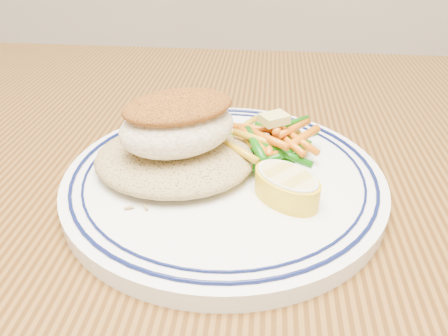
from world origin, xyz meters
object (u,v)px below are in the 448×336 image
(dining_table, at_px, (268,312))
(lemon_wedge, at_px, (287,185))
(fish_fillet, at_px, (178,123))
(vegetable_pile, at_px, (271,140))
(plate, at_px, (224,178))
(rice_pilaf, at_px, (175,155))

(dining_table, relative_size, lemon_wedge, 19.97)
(fish_fillet, height_order, vegetable_pile, fish_fillet)
(plate, distance_m, lemon_wedge, 0.06)
(rice_pilaf, distance_m, lemon_wedge, 0.10)
(rice_pilaf, distance_m, vegetable_pile, 0.09)
(vegetable_pile, bearing_deg, rice_pilaf, -157.63)
(fish_fillet, xyz_separation_m, vegetable_pile, (0.08, 0.04, -0.03))
(plate, distance_m, vegetable_pile, 0.06)
(rice_pilaf, bearing_deg, lemon_wedge, -21.08)
(vegetable_pile, xyz_separation_m, lemon_wedge, (0.01, -0.07, -0.00))
(dining_table, distance_m, fish_fillet, 0.18)
(vegetable_pile, bearing_deg, fish_fillet, -155.48)
(lemon_wedge, bearing_deg, plate, 148.25)
(plate, relative_size, fish_fillet, 2.29)
(dining_table, distance_m, lemon_wedge, 0.13)
(dining_table, relative_size, plate, 5.56)
(rice_pilaf, xyz_separation_m, vegetable_pile, (0.08, 0.03, 0.00))
(lemon_wedge, bearing_deg, dining_table, -114.94)
(plate, bearing_deg, fish_fillet, 175.72)
(vegetable_pile, height_order, lemon_wedge, vegetable_pile)
(vegetable_pile, relative_size, lemon_wedge, 1.33)
(dining_table, xyz_separation_m, vegetable_pile, (-0.00, 0.09, 0.13))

